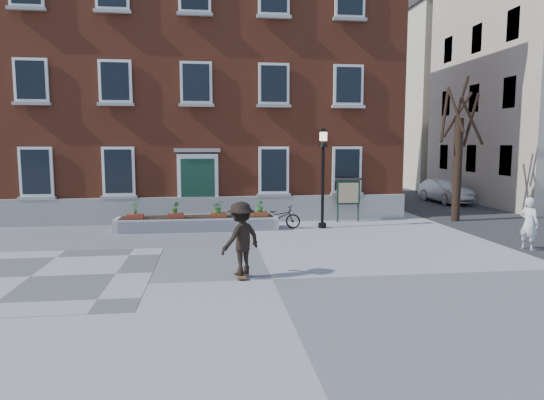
{
  "coord_description": "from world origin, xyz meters",
  "views": [
    {
      "loc": [
        -1.48,
        -11.52,
        3.32
      ],
      "look_at": [
        0.5,
        4.0,
        1.5
      ],
      "focal_mm": 32.0,
      "sensor_mm": 36.0,
      "label": 1
    }
  ],
  "objects": [
    {
      "name": "bystander",
      "position": [
        8.41,
        2.32,
        0.83
      ],
      "size": [
        0.6,
        0.71,
        1.67
      ],
      "primitive_type": "imported",
      "rotation": [
        0.0,
        0.0,
        1.96
      ],
      "color": "silver",
      "rests_on": "ground"
    },
    {
      "name": "parked_car",
      "position": [
        11.66,
        14.17,
        0.66
      ],
      "size": [
        1.54,
        4.04,
        1.32
      ],
      "primitive_type": "imported",
      "rotation": [
        0.0,
        0.0,
        0.04
      ],
      "color": "#B4B6B9",
      "rests_on": "ground"
    },
    {
      "name": "notice_board",
      "position": [
        4.33,
        8.39,
        1.26
      ],
      "size": [
        1.1,
        0.16,
        1.87
      ],
      "color": "#183123",
      "rests_on": "ground"
    },
    {
      "name": "lamp_post",
      "position": [
        2.9,
        7.04,
        2.54
      ],
      "size": [
        0.4,
        0.4,
        3.93
      ],
      "color": "black",
      "rests_on": "ground"
    },
    {
      "name": "bicycle",
      "position": [
        1.2,
        7.25,
        0.45
      ],
      "size": [
        1.81,
        1.21,
        0.9
      ],
      "primitive_type": "imported",
      "rotation": [
        0.0,
        0.0,
        1.17
      ],
      "color": "black",
      "rests_on": "ground"
    },
    {
      "name": "side_street",
      "position": [
        17.99,
        19.78,
        7.02
      ],
      "size": [
        15.2,
        36.0,
        14.5
      ],
      "color": "#39393C",
      "rests_on": "ground"
    },
    {
      "name": "planter_assembly",
      "position": [
        -1.99,
        7.18,
        0.31
      ],
      "size": [
        6.2,
        1.12,
        1.15
      ],
      "color": "beige",
      "rests_on": "ground"
    },
    {
      "name": "checker_patch",
      "position": [
        -6.0,
        1.0,
        0.01
      ],
      "size": [
        6.0,
        6.0,
        0.01
      ],
      "primitive_type": "cube",
      "color": "#57575A",
      "rests_on": "ground"
    },
    {
      "name": "brick_building",
      "position": [
        -2.0,
        13.98,
        6.3
      ],
      "size": [
        18.4,
        10.85,
        12.6
      ],
      "color": "brown",
      "rests_on": "ground"
    },
    {
      "name": "skateboarder",
      "position": [
        -0.75,
        0.32,
        0.98
      ],
      "size": [
        1.34,
        1.27,
        1.9
      ],
      "color": "brown",
      "rests_on": "ground"
    },
    {
      "name": "ground",
      "position": [
        0.0,
        0.0,
        0.0
      ],
      "size": [
        100.0,
        100.0,
        0.0
      ],
      "primitive_type": "plane",
      "color": "#9A9A9C",
      "rests_on": "ground"
    },
    {
      "name": "bare_tree",
      "position": [
        9.01,
        8.01,
        2.79
      ],
      "size": [
        1.83,
        1.83,
        6.16
      ],
      "color": "#2F1F15",
      "rests_on": "ground"
    }
  ]
}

